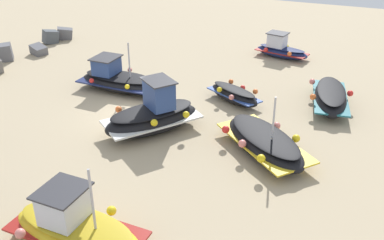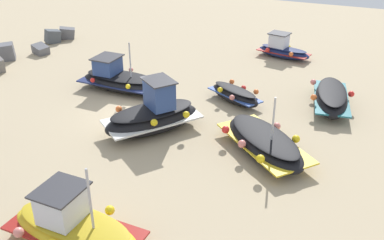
% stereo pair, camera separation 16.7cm
% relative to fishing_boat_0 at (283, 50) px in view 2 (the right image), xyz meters
% --- Properties ---
extents(ground_plane, '(57.31, 57.31, 0.00)m').
position_rel_fishing_boat_0_xyz_m(ground_plane, '(-11.31, 5.04, -0.54)').
color(ground_plane, tan).
extents(fishing_boat_0, '(2.06, 3.76, 1.64)m').
position_rel_fishing_boat_0_xyz_m(fishing_boat_0, '(0.00, 0.00, 0.00)').
color(fishing_boat_0, navy).
rests_on(fishing_boat_0, ground_plane).
extents(fishing_boat_1, '(2.44, 4.61, 2.97)m').
position_rel_fishing_boat_0_xyz_m(fishing_boat_1, '(-20.06, 2.17, 0.08)').
color(fishing_boat_1, gold).
rests_on(fishing_boat_1, ground_plane).
extents(fishing_boat_2, '(4.71, 4.94, 2.80)m').
position_rel_fishing_boat_0_xyz_m(fishing_boat_2, '(-12.44, -1.97, -0.05)').
color(fishing_boat_2, black).
rests_on(fishing_boat_2, ground_plane).
extents(fishing_boat_4, '(2.45, 4.84, 2.84)m').
position_rel_fishing_boat_0_xyz_m(fishing_boat_4, '(-8.93, 7.18, 0.06)').
color(fishing_boat_4, black).
rests_on(fishing_boat_4, ground_plane).
extents(fishing_boat_5, '(4.78, 4.24, 2.52)m').
position_rel_fishing_boat_0_xyz_m(fishing_boat_5, '(-12.51, 3.21, 0.25)').
color(fishing_boat_5, black).
rests_on(fishing_boat_5, ground_plane).
extents(fishing_boat_7, '(2.45, 3.34, 0.91)m').
position_rel_fishing_boat_0_xyz_m(fishing_boat_7, '(-8.08, 0.73, -0.09)').
color(fishing_boat_7, black).
rests_on(fishing_boat_7, ground_plane).
extents(fishing_boat_8, '(4.67, 2.43, 1.07)m').
position_rel_fishing_boat_0_xyz_m(fishing_boat_8, '(-6.70, -4.00, -0.01)').
color(fishing_boat_8, black).
rests_on(fishing_boat_8, ground_plane).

